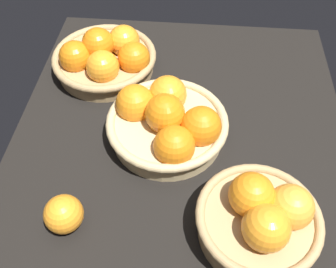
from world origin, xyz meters
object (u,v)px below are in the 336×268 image
object	(u,v)px
basket_center	(168,122)
basket_far_right	(106,58)
basket_near_left	(260,219)
loose_orange_front_gap	(64,214)

from	to	relation	value
basket_center	basket_far_right	world-z (taller)	basket_center
basket_near_left	loose_orange_front_gap	world-z (taller)	basket_near_left
basket_center	basket_near_left	world-z (taller)	basket_near_left
basket_center	loose_orange_front_gap	bearing A→B (deg)	143.72
basket_near_left	loose_orange_front_gap	size ratio (longest dim) A/B	3.06
loose_orange_front_gap	basket_far_right	bearing A→B (deg)	0.99
loose_orange_front_gap	basket_near_left	bearing A→B (deg)	-87.88
basket_far_right	basket_near_left	distance (cm)	53.03
basket_far_right	loose_orange_front_gap	bearing A→B (deg)	-179.01
basket_center	basket_far_right	distance (cm)	25.86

